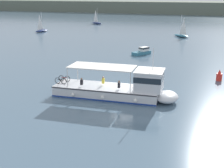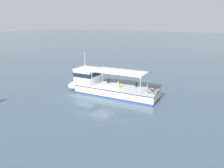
# 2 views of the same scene
# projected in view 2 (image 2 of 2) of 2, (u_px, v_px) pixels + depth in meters

# --- Properties ---
(ground_plane) EXTENTS (400.00, 400.00, 0.00)m
(ground_plane) POSITION_uv_depth(u_px,v_px,m) (101.00, 96.00, 26.24)
(ground_plane) COLOR slate
(ferry_main) EXTENTS (13.00, 4.27, 5.32)m
(ferry_main) POSITION_uv_depth(u_px,v_px,m) (105.00, 86.00, 27.16)
(ferry_main) COLOR silver
(ferry_main) RESTS_ON ground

